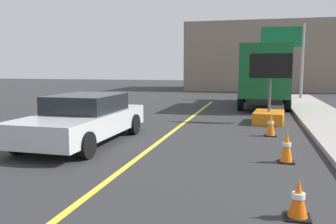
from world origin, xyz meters
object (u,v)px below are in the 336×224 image
object	(u,v)px
traffic_cone_mid_lane	(298,199)
arrow_board_trailer	(269,111)
pickup_car	(84,119)
highway_guide_sign	(290,48)
traffic_cone_far_lane	(287,147)
box_truck	(264,74)
traffic_cone_curbside	(271,124)

from	to	relation	value
traffic_cone_mid_lane	arrow_board_trailer	bearing A→B (deg)	90.88
pickup_car	arrow_board_trailer	bearing A→B (deg)	43.69
highway_guide_sign	traffic_cone_mid_lane	size ratio (longest dim) A/B	8.41
pickup_car	traffic_cone_far_lane	distance (m)	5.62
highway_guide_sign	traffic_cone_mid_lane	world-z (taller)	highway_guide_sign
pickup_car	traffic_cone_mid_lane	distance (m)	6.79
pickup_car	box_truck	bearing A→B (deg)	64.61
box_truck	pickup_car	world-z (taller)	box_truck
arrow_board_trailer	box_truck	bearing A→B (deg)	91.08
traffic_cone_mid_lane	box_truck	bearing A→B (deg)	90.96
pickup_car	highway_guide_sign	size ratio (longest dim) A/B	0.98
pickup_car	highway_guide_sign	xyz separation A→B (m)	(6.89, 15.59, 2.72)
arrow_board_trailer	traffic_cone_curbside	bearing A→B (deg)	-90.51
pickup_car	traffic_cone_mid_lane	xyz separation A→B (m)	(5.46, -4.02, -0.41)
box_truck	traffic_cone_mid_lane	xyz separation A→B (m)	(0.25, -15.00, -1.49)
pickup_car	traffic_cone_mid_lane	size ratio (longest dim) A/B	8.29
box_truck	pickup_car	bearing A→B (deg)	-115.39
highway_guide_sign	arrow_board_trailer	bearing A→B (deg)	-98.49
box_truck	traffic_cone_far_lane	world-z (taller)	box_truck
box_truck	traffic_cone_far_lane	xyz separation A→B (m)	(0.33, -11.86, -1.42)
arrow_board_trailer	traffic_cone_far_lane	world-z (taller)	arrow_board_trailer
box_truck	traffic_cone_far_lane	distance (m)	11.95
traffic_cone_mid_lane	traffic_cone_far_lane	xyz separation A→B (m)	(0.08, 3.14, 0.07)
arrow_board_trailer	traffic_cone_far_lane	xyz separation A→B (m)	(0.22, -5.97, -0.12)
highway_guide_sign	traffic_cone_far_lane	distance (m)	16.81
highway_guide_sign	traffic_cone_curbside	distance (m)	13.73
box_truck	highway_guide_sign	xyz separation A→B (m)	(1.68, 4.61, 1.64)
arrow_board_trailer	traffic_cone_mid_lane	size ratio (longest dim) A/B	4.54
box_truck	highway_guide_sign	size ratio (longest dim) A/B	1.50
arrow_board_trailer	pickup_car	bearing A→B (deg)	-136.31
arrow_board_trailer	traffic_cone_curbside	xyz separation A→B (m)	(-0.02, -2.79, -0.11)
traffic_cone_mid_lane	traffic_cone_far_lane	bearing A→B (deg)	88.62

